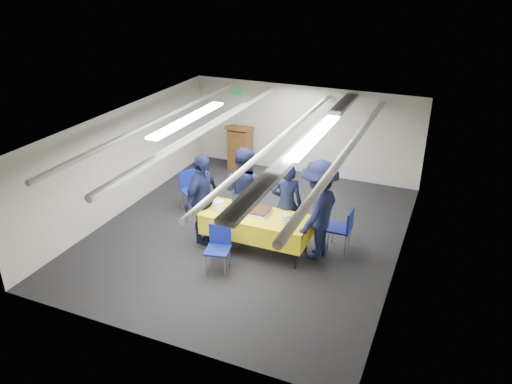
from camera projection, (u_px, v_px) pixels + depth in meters
ground at (249, 232)px, 10.35m from camera, size 7.00×7.00×0.00m
room_shell at (261, 144)px, 9.89m from camera, size 6.00×7.00×2.30m
serving_table at (256, 225)px, 9.48m from camera, size 2.07×0.85×0.77m
sheet_cake at (256, 211)px, 9.44m from camera, size 0.55×0.43×0.10m
plate_stack_left at (219, 205)px, 9.58m from camera, size 0.24×0.24×0.17m
plate_stack_right at (286, 219)px, 9.10m from camera, size 0.23×0.23×0.16m
podium at (240, 147)px, 13.19m from camera, size 0.62×0.53×1.25m
chair_near at (219, 244)px, 8.90m from camera, size 0.50×0.50×0.87m
chair_right at (344, 226)px, 9.50m from camera, size 0.42×0.42×0.87m
chair_left at (190, 186)px, 11.17m from camera, size 0.59×0.59×0.87m
sailor_a at (286, 204)px, 9.65m from camera, size 0.72×0.60×1.69m
sailor_b at (243, 191)px, 10.00m from camera, size 0.97×0.79×1.84m
sailor_c at (202, 199)px, 9.65m from camera, size 0.52×1.11×1.84m
sailor_d at (318, 210)px, 9.13m from camera, size 0.90×1.35×1.93m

